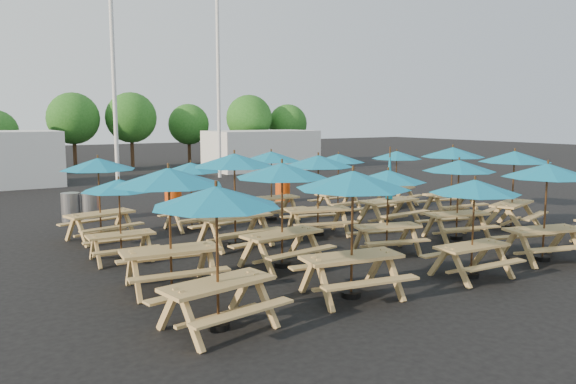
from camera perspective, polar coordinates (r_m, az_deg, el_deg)
ground at (r=17.15m, az=2.70°, el=-4.21°), size 120.00×120.00×0.00m
picnic_unit_0 at (r=9.19m, az=-7.29°, el=-1.32°), size 2.47×2.47×2.43m
picnic_unit_1 at (r=11.54m, az=-12.01°, el=0.82°), size 2.48×2.48×2.53m
picnic_unit_2 at (r=14.21m, az=-16.80°, el=0.20°), size 1.87×1.87×2.04m
picnic_unit_3 at (r=16.78m, az=-18.72°, el=2.25°), size 2.54×2.54×2.39m
picnic_unit_4 at (r=10.84m, az=6.60°, el=0.47°), size 2.56×2.56×2.52m
picnic_unit_5 at (r=12.99m, az=-0.61°, el=1.58°), size 2.46×2.46×2.49m
picnic_unit_6 at (r=15.23m, az=-5.46°, el=2.70°), size 2.41×2.41×2.57m
picnic_unit_7 at (r=17.82m, az=-9.84°, el=2.10°), size 2.11×2.11×2.12m
picnic_unit_8 at (r=12.81m, az=18.42°, el=-0.04°), size 2.03×2.03×2.20m
picnic_unit_9 at (r=14.62m, az=10.13°, el=1.12°), size 2.40×2.40×2.19m
picnic_unit_10 at (r=16.58m, az=3.09°, el=2.69°), size 2.63×2.63×2.42m
picnic_unit_11 at (r=19.10m, az=-1.71°, el=3.23°), size 2.15×2.15×2.38m
picnic_unit_12 at (r=14.96m, az=24.84°, el=1.46°), size 2.65×2.65×2.43m
picnic_unit_13 at (r=16.73m, az=16.97°, el=2.11°), size 2.48×2.48×2.32m
picnic_unit_14 at (r=18.42m, az=10.23°, el=-0.17°), size 2.11×1.87×2.57m
picnic_unit_15 at (r=20.73m, az=5.15°, el=3.10°), size 2.07×2.07×2.19m
picnic_unit_17 at (r=18.97m, az=22.01°, el=2.91°), size 2.75×2.75×2.48m
picnic_unit_18 at (r=20.57m, az=16.38°, el=3.50°), size 2.44×2.44×2.49m
picnic_unit_19 at (r=22.47m, az=10.98°, el=3.39°), size 2.32×2.32×2.21m
waste_bin_0 at (r=20.34m, az=-21.21°, el=-1.45°), size 0.61×0.61×0.98m
waste_bin_1 at (r=20.26m, az=-19.40°, el=-1.40°), size 0.61×0.61×0.98m
waste_bin_2 at (r=20.97m, az=-11.57°, el=-0.82°), size 0.61×0.61×0.98m
waste_bin_3 at (r=23.38m, az=-0.54°, el=0.20°), size 0.61×0.61×0.98m
mast_0 at (r=28.86m, az=-17.33°, el=12.24°), size 0.20×0.20×12.00m
mast_1 at (r=33.02m, az=-7.10°, el=11.90°), size 0.20×0.20×12.00m
event_tent_1 at (r=37.74m, az=-2.76°, el=4.27°), size 7.00×4.00×2.60m
tree_3 at (r=39.24m, az=-20.99°, el=6.98°), size 3.36×3.36×5.09m
tree_4 at (r=39.70m, az=-15.66°, el=7.28°), size 3.41×3.41×5.17m
tree_5 at (r=41.56m, az=-10.05°, el=6.78°), size 2.94×2.94×4.45m
tree_6 at (r=41.68m, az=-3.98°, el=7.51°), size 3.38×3.38×5.13m
tree_7 at (r=43.43m, az=-0.02°, el=6.96°), size 2.95×2.95×4.48m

